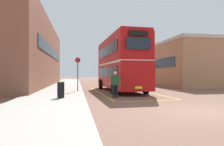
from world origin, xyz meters
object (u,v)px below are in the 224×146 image
(pedestrian_boarding, at_px, (115,83))
(litter_bin, at_px, (61,90))
(double_decker_bus, at_px, (120,63))
(bus_stop_sign, at_px, (78,71))
(single_deck_bus, at_px, (117,73))

(pedestrian_boarding, distance_m, litter_bin, 3.44)
(double_decker_bus, height_order, bus_stop_sign, double_decker_bus)
(pedestrian_boarding, xyz_separation_m, litter_bin, (-3.37, -0.58, -0.37))
(double_decker_bus, bearing_deg, single_deck_bus, 79.26)
(double_decker_bus, xyz_separation_m, litter_bin, (-4.77, -5.65, -1.89))
(litter_bin, distance_m, bus_stop_sign, 5.00)
(double_decker_bus, bearing_deg, litter_bin, -130.17)
(pedestrian_boarding, height_order, litter_bin, pedestrian_boarding)
(pedestrian_boarding, relative_size, litter_bin, 1.79)
(pedestrian_boarding, bearing_deg, bus_stop_sign, 119.47)
(litter_bin, xyz_separation_m, bus_stop_sign, (1.01, 4.76, 1.17))
(double_decker_bus, relative_size, bus_stop_sign, 3.55)
(double_decker_bus, height_order, litter_bin, double_decker_bus)
(double_decker_bus, relative_size, pedestrian_boarding, 5.72)
(double_decker_bus, xyz_separation_m, pedestrian_boarding, (-1.40, -5.07, -1.52))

